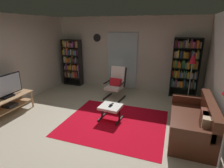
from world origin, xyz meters
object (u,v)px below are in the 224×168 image
bookshelf_near_tv (72,61)px  leather_sofa (194,123)px  ottoman (111,108)px  wall_clock (97,38)px  floor_lamp_by_shelf (192,63)px  tv_stand (9,103)px  lounge_armchair (116,82)px  cell_phone (111,106)px  tv_remote (111,104)px  television (6,87)px  bookshelf_near_sofa (185,66)px

bookshelf_near_tv → leather_sofa: bookshelf_near_tv is taller
ottoman → wall_clock: bearing=119.9°
leather_sofa → floor_lamp_by_shelf: bearing=91.5°
tv_stand → lounge_armchair: size_ratio=1.28×
bookshelf_near_tv → wall_clock: 1.34m
lounge_armchair → tv_stand: bearing=-137.0°
bookshelf_near_tv → cell_phone: bookshelf_near_tv is taller
tv_remote → wall_clock: (-1.41, 2.39, 1.46)m
cell_phone → tv_remote: bearing=105.8°
ottoman → tv_remote: (-0.00, 0.08, 0.08)m
lounge_armchair → cell_phone: bearing=-76.9°
television → floor_lamp_by_shelf: bearing=26.5°
lounge_armchair → cell_phone: (0.35, -1.50, -0.15)m
bookshelf_near_sofa → wall_clock: (-3.15, 0.15, 0.82)m
cell_phone → television: bearing=-158.3°
bookshelf_near_sofa → bookshelf_near_tv: bearing=-179.0°
bookshelf_near_tv → leather_sofa: (4.31, -2.33, -0.67)m
leather_sofa → tv_remote: size_ratio=12.05×
leather_sofa → tv_remote: leather_sofa is taller
ottoman → floor_lamp_by_shelf: floor_lamp_by_shelf is taller
leather_sofa → floor_lamp_by_shelf: (-0.04, 1.66, 0.98)m
bookshelf_near_tv → lounge_armchair: bearing=-20.6°
tv_remote → floor_lamp_by_shelf: (1.87, 1.50, 0.89)m
ottoman → tv_remote: size_ratio=3.84×
bookshelf_near_tv → floor_lamp_by_shelf: (4.27, -0.67, 0.31)m
television → tv_remote: size_ratio=6.68×
tv_stand → bookshelf_near_sofa: size_ratio=0.68×
tv_stand → leather_sofa: size_ratio=0.75×
bookshelf_near_tv → floor_lamp_by_shelf: size_ratio=1.14×
tv_remote → wall_clock: bearing=137.7°
cell_phone → tv_stand: bearing=-158.4°
cell_phone → bookshelf_near_sofa: bearing=61.8°
cell_phone → floor_lamp_by_shelf: bearing=48.9°
bookshelf_near_tv → bookshelf_near_sofa: bearing=1.0°
ottoman → bookshelf_near_tv: bearing=136.9°
wall_clock → lounge_armchair: bearing=-42.8°
leather_sofa → cell_phone: (-1.90, 0.06, 0.08)m
ottoman → floor_lamp_by_shelf: size_ratio=0.35×
tv_stand → ottoman: bearing=14.0°
bookshelf_near_tv → leather_sofa: bearing=-28.4°
television → lounge_armchair: size_ratio=0.94×
lounge_armchair → floor_lamp_by_shelf: 2.33m
tv_remote → cell_phone: size_ratio=1.03×
tv_remote → bookshelf_near_tv: bearing=155.0°
tv_remote → television: bearing=-147.3°
television → leather_sofa: 4.58m
bookshelf_near_sofa → wall_clock: size_ratio=6.67×
lounge_armchair → tv_remote: lounge_armchair is taller
tv_stand → floor_lamp_by_shelf: bearing=26.4°
lounge_armchair → wall_clock: size_ratio=3.53×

